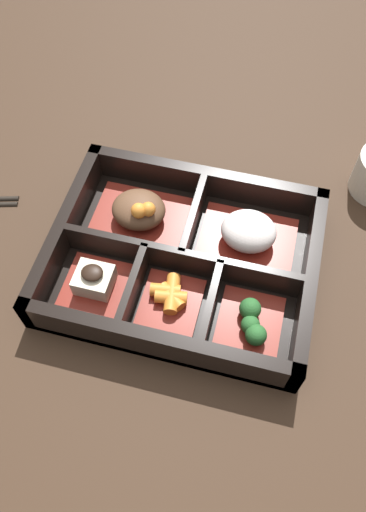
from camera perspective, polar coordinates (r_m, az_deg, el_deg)
ground_plane at (r=0.58m, az=0.00°, el=-1.28°), size 3.00×3.00×0.00m
bento_base at (r=0.58m, az=0.00°, el=-1.03°), size 0.30×0.23×0.01m
bento_rim at (r=0.56m, az=-0.07°, el=-0.28°), size 0.30×0.23×0.05m
bowl_stew at (r=0.60m, az=-5.02°, el=5.00°), size 0.11×0.09×0.05m
bowl_rice at (r=0.58m, az=7.45°, el=2.51°), size 0.11×0.09×0.04m
bowl_tofu at (r=0.56m, az=-10.04°, el=-2.92°), size 0.07×0.07×0.04m
bowl_carrots at (r=0.54m, az=-1.48°, el=-4.83°), size 0.06×0.07×0.02m
bowl_greens at (r=0.54m, az=7.80°, el=-7.45°), size 0.07×0.07×0.03m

